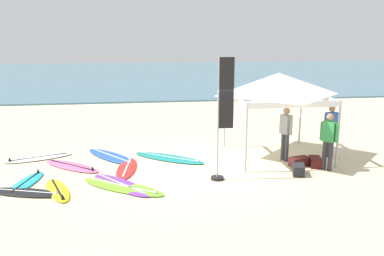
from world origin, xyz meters
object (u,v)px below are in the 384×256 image
Objects in this scene: surfboard_red at (127,168)px; person_green at (329,138)px; person_grey at (286,130)px; person_blue at (331,127)px; surfboard_pink at (72,166)px; gear_bag_on_sand at (315,162)px; surfboard_teal at (169,158)px; canopy_tent at (278,84)px; surfboard_lime at (123,187)px; gear_bag_by_pole at (300,162)px; surfboard_cyan at (26,182)px; surfboard_black at (26,192)px; gear_bag_near_tent at (298,169)px; surfboard_white at (39,158)px; surfboard_yellow at (57,190)px; banner_flag at (222,124)px; surfboard_blue at (111,156)px; surfboard_purple at (121,185)px.

person_green reaches higher than surfboard_red.
person_grey reaches higher than surfboard_red.
person_blue is at bearing 7.69° from person_grey.
person_green is at bearing -10.40° from surfboard_pink.
surfboard_teal is at bearing 161.89° from gear_bag_on_sand.
surfboard_lime is (-4.93, -2.20, -2.35)m from canopy_tent.
gear_bag_by_pole is (-0.63, 0.50, -0.85)m from person_green.
person_green reaches higher than gear_bag_by_pole.
person_green is (7.51, -1.38, 0.95)m from surfboard_pink.
surfboard_cyan and surfboard_pink have the same top height.
gear_bag_near_tent is at bearing 3.38° from surfboard_black.
surfboard_lime and surfboard_red have the same top height.
surfboard_lime is 4.09m from surfboard_white.
gear_bag_by_pole is at bearing -7.31° from surfboard_pink.
person_green is at bearing 13.13° from gear_bag_near_tent.
person_green reaches higher than surfboard_teal.
person_grey is at bearing 86.60° from gear_bag_near_tent.
person_green is (7.60, 0.62, 0.95)m from surfboard_yellow.
banner_flag reaches higher than surfboard_yellow.
surfboard_white is at bearing 175.70° from surfboard_blue.
surfboard_white is at bearing 173.39° from person_blue.
surfboard_blue is (-5.34, 0.66, -2.35)m from canopy_tent.
surfboard_pink is 2.21m from surfboard_black.
surfboard_pink is 8.29m from person_blue.
surfboard_cyan is at bearing 179.41° from person_green.
surfboard_red is at bearing -146.71° from surfboard_teal.
canopy_tent is 1.48m from person_grey.
surfboard_cyan is 9.38m from person_blue.
surfboard_teal is at bearing 158.07° from person_green.
surfboard_pink is 0.60× the size of banner_flag.
surfboard_white is at bearing 93.97° from surfboard_cyan.
gear_bag_on_sand reaches higher than surfboard_cyan.
surfboard_lime is 5.87m from gear_bag_on_sand.
person_green is (8.69, -2.41, 0.95)m from surfboard_white.
person_grey reaches higher than surfboard_white.
surfboard_cyan is at bearing -135.20° from surfboard_blue.
gear_bag_on_sand is at bearing -16.58° from surfboard_blue.
surfboard_lime is (0.41, -2.86, -0.00)m from surfboard_blue.
surfboard_lime is 4.06× the size of gear_bag_by_pole.
surfboard_pink is at bearing 169.60° from person_green.
surfboard_purple is at bearing -46.78° from surfboard_white.
surfboard_black is (0.16, -0.75, -0.00)m from surfboard_cyan.
gear_bag_on_sand is at bearing 10.00° from surfboard_lime.
person_green is 1.00× the size of person_grey.
gear_bag_by_pole is at bearing 8.51° from surfboard_black.
surfboard_cyan is 0.55× the size of banner_flag.
surfboard_white is at bearing 161.12° from gear_bag_near_tent.
surfboard_lime is 4.06× the size of gear_bag_on_sand.
surfboard_pink is at bearing 158.22° from banner_flag.
surfboard_lime is 1.65m from surfboard_yellow.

